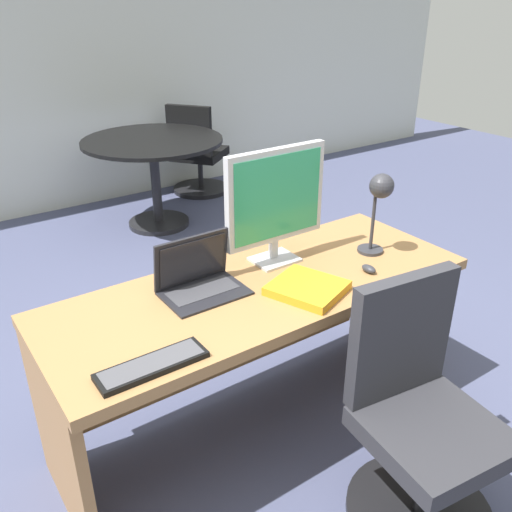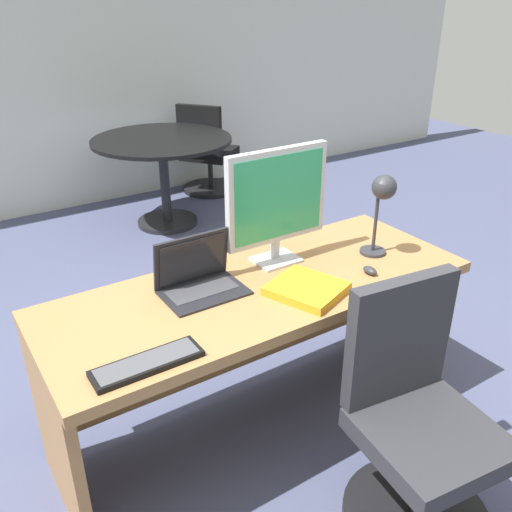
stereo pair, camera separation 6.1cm
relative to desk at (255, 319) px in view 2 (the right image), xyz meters
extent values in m
plane|color=#474C6B|center=(0.00, 1.46, -0.55)|extent=(12.00, 12.00, 0.00)
cube|color=silver|center=(0.00, 3.35, 0.85)|extent=(10.00, 0.10, 2.80)
cube|color=#9E7042|center=(0.00, -0.04, 0.17)|extent=(1.83, 0.69, 0.05)
cube|color=#9E7042|center=(-0.90, -0.04, -0.20)|extent=(0.04, 0.61, 0.70)
cube|color=#9E7042|center=(0.90, -0.04, -0.20)|extent=(0.04, 0.61, 0.70)
cube|color=#9E7042|center=(0.00, 0.22, -0.17)|extent=(1.61, 0.02, 0.49)
cube|color=#B7BABF|center=(0.18, 0.11, 0.20)|extent=(0.20, 0.16, 0.01)
cube|color=#B7BABF|center=(0.18, 0.12, 0.25)|extent=(0.04, 0.02, 0.09)
cube|color=#B7BABF|center=(0.18, 0.11, 0.50)|extent=(0.50, 0.04, 0.41)
cube|color=#2D9966|center=(0.18, 0.09, 0.50)|extent=(0.45, 0.00, 0.36)
cube|color=black|center=(-0.23, 0.02, 0.20)|extent=(0.33, 0.23, 0.01)
cube|color=#38383D|center=(-0.23, 0.04, 0.20)|extent=(0.28, 0.13, 0.00)
cube|color=black|center=(-0.23, 0.12, 0.31)|extent=(0.33, 0.04, 0.22)
cube|color=black|center=(-0.23, 0.11, 0.31)|extent=(0.29, 0.03, 0.18)
cube|color=black|center=(-0.61, -0.30, 0.20)|extent=(0.37, 0.11, 0.02)
cube|color=#47474C|center=(-0.61, -0.30, 0.21)|extent=(0.34, 0.10, 0.00)
ellipsoid|color=#2D2D33|center=(0.45, -0.22, 0.21)|extent=(0.04, 0.07, 0.03)
cylinder|color=#2D2D33|center=(0.61, -0.07, 0.20)|extent=(0.12, 0.12, 0.01)
cylinder|color=#2D2D33|center=(0.61, -0.07, 0.35)|extent=(0.02, 0.02, 0.28)
sphere|color=#2D2D33|center=(0.61, -0.10, 0.52)|extent=(0.11, 0.11, 0.11)
cube|color=orange|center=(0.12, -0.20, 0.21)|extent=(0.34, 0.35, 0.04)
cylinder|color=black|center=(0.20, -0.82, -0.34)|extent=(0.05, 0.05, 0.34)
cube|color=#2D2D33|center=(0.20, -0.82, -0.13)|extent=(0.51, 0.51, 0.08)
cube|color=#2D2D33|center=(0.23, -0.61, 0.16)|extent=(0.44, 0.11, 0.49)
cylinder|color=black|center=(0.67, 2.43, -0.53)|extent=(0.52, 0.52, 0.04)
cylinder|color=black|center=(0.67, 2.43, -0.17)|extent=(0.08, 0.08, 0.69)
cylinder|color=black|center=(0.67, 2.43, 0.19)|extent=(1.15, 1.15, 0.03)
cylinder|color=black|center=(1.42, 3.00, -0.53)|extent=(0.56, 0.56, 0.04)
cylinder|color=black|center=(1.42, 3.00, -0.36)|extent=(0.05, 0.05, 0.31)
cube|color=black|center=(1.42, 3.00, -0.16)|extent=(0.64, 0.64, 0.08)
cube|color=black|center=(1.25, 2.87, 0.11)|extent=(0.31, 0.38, 0.46)
camera|label=1|loc=(-1.16, -1.67, 1.31)|focal=38.47mm
camera|label=2|loc=(-1.11, -1.71, 1.31)|focal=38.47mm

